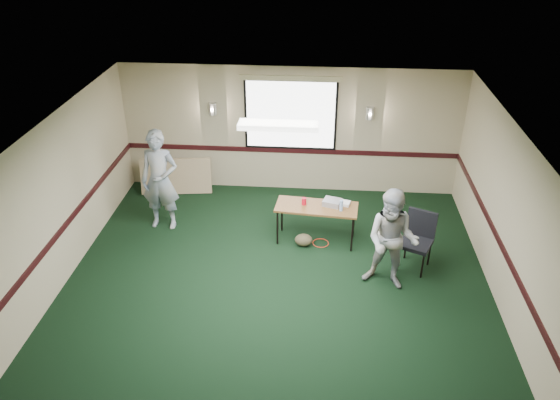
# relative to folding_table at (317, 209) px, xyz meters

# --- Properties ---
(ground) EXTENTS (8.00, 8.00, 0.00)m
(ground) POSITION_rel_folding_table_xyz_m (-0.61, -1.95, -0.68)
(ground) COLOR black
(ground) RESTS_ON ground
(room_shell) EXTENTS (8.00, 8.02, 8.00)m
(room_shell) POSITION_rel_folding_table_xyz_m (-0.61, 0.17, 0.90)
(room_shell) COLOR tan
(room_shell) RESTS_ON ground
(folding_table) EXTENTS (1.52, 0.72, 0.74)m
(folding_table) POSITION_rel_folding_table_xyz_m (0.00, 0.00, 0.00)
(folding_table) COLOR #4E2716
(folding_table) RESTS_ON ground
(projector) EXTENTS (0.37, 0.33, 0.10)m
(projector) POSITION_rel_folding_table_xyz_m (0.28, 0.07, 0.10)
(projector) COLOR gray
(projector) RESTS_ON folding_table
(game_console) EXTENTS (0.26, 0.23, 0.05)m
(game_console) POSITION_rel_folding_table_xyz_m (0.49, 0.11, 0.08)
(game_console) COLOR white
(game_console) RESTS_ON folding_table
(red_cup) EXTENTS (0.09, 0.09, 0.13)m
(red_cup) POSITION_rel_folding_table_xyz_m (-0.23, 0.05, 0.12)
(red_cup) COLOR red
(red_cup) RESTS_ON folding_table
(water_bottle) EXTENTS (0.06, 0.06, 0.20)m
(water_bottle) POSITION_rel_folding_table_xyz_m (0.43, -0.12, 0.16)
(water_bottle) COLOR #8AAFE2
(water_bottle) RESTS_ON folding_table
(duffel_bag) EXTENTS (0.38, 0.33, 0.23)m
(duffel_bag) POSITION_rel_folding_table_xyz_m (-0.21, -0.18, -0.57)
(duffel_bag) COLOR #4B422A
(duffel_bag) RESTS_ON ground
(cable_coil) EXTENTS (0.32, 0.32, 0.02)m
(cable_coil) POSITION_rel_folding_table_xyz_m (0.10, -0.10, -0.67)
(cable_coil) COLOR red
(cable_coil) RESTS_ON ground
(folded_table) EXTENTS (1.52, 0.41, 0.77)m
(folded_table) POSITION_rel_folding_table_xyz_m (-3.02, 1.65, -0.30)
(folded_table) COLOR tan
(folded_table) RESTS_ON ground
(conference_chair) EXTENTS (0.67, 0.68, 1.02)m
(conference_chair) POSITION_rel_folding_table_xyz_m (1.74, -0.62, -0.09)
(conference_chair) COLOR black
(conference_chair) RESTS_ON ground
(person_left) EXTENTS (0.74, 0.51, 1.96)m
(person_left) POSITION_rel_folding_table_xyz_m (-2.93, 0.30, 0.30)
(person_left) COLOR #3F5C8B
(person_left) RESTS_ON ground
(person_right) EXTENTS (1.00, 0.88, 1.74)m
(person_right) POSITION_rel_folding_table_xyz_m (1.21, -1.22, 0.19)
(person_right) COLOR #8098C7
(person_right) RESTS_ON ground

